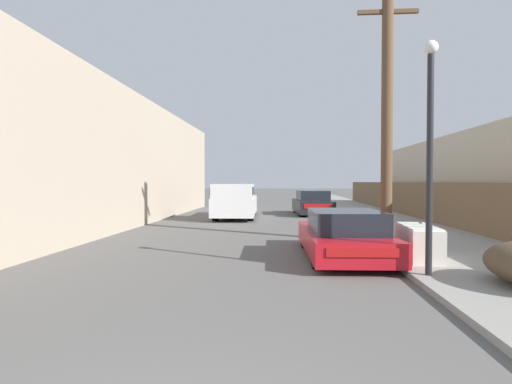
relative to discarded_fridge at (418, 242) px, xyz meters
The scene contains 11 objects.
sidewalk_curb 15.94m from the discarded_fridge, 84.81° to the left, with size 4.20×63.00×0.12m, color gray.
discarded_fridge is the anchor object (origin of this frame).
parked_sports_car_red 1.72m from the discarded_fridge, 158.70° to the left, with size 2.04×4.53×1.18m.
car_parked_mid 13.67m from the discarded_fridge, 96.24° to the left, with size 2.21×4.45×1.38m.
pickup_truck 12.12m from the discarded_fridge, 117.33° to the left, with size 2.25×5.53×1.76m.
utility_pole 4.67m from the discarded_fridge, 89.37° to the left, with size 1.80×0.34×7.63m.
street_lamp 2.76m from the discarded_fridge, 102.10° to the right, with size 0.26×0.26×4.37m.
wooden_fence 11.77m from the discarded_fridge, 73.24° to the left, with size 0.08×35.22×1.73m, color brown.
building_left_block 14.86m from the discarded_fridge, 148.93° to the left, with size 7.00×25.62×5.52m, color tan.
building_right_house 13.22m from the discarded_fridge, 55.34° to the left, with size 6.00×22.60×4.05m, color beige.
pedestrian 9.29m from the discarded_fridge, 80.71° to the left, with size 0.34×0.34×1.73m.
Camera 1 is at (0.81, -1.69, 1.87)m, focal length 28.00 mm.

